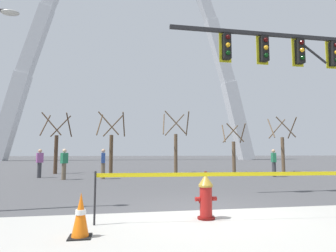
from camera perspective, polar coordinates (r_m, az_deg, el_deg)
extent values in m
plane|color=#474749|center=(6.76, 8.13, -17.31)|extent=(240.00, 240.00, 0.00)
cylinder|color=#5E0F0D|center=(6.11, 7.88, -18.36)|extent=(0.36, 0.36, 0.05)
cylinder|color=maroon|center=(6.04, 7.84, -15.26)|extent=(0.26, 0.26, 0.62)
cylinder|color=#A8842D|center=(6.00, 7.80, -12.15)|extent=(0.30, 0.30, 0.04)
cone|color=#A8842D|center=(5.98, 7.78, -10.91)|extent=(0.30, 0.30, 0.22)
cylinder|color=#5E0F0D|center=(5.97, 7.76, -9.58)|extent=(0.06, 0.06, 0.06)
cylinder|color=maroon|center=(5.98, 6.13, -14.78)|extent=(0.10, 0.09, 0.09)
cylinder|color=maroon|center=(6.09, 9.50, -14.57)|extent=(0.10, 0.09, 0.09)
cylinder|color=maroon|center=(6.24, 7.27, -15.25)|extent=(0.13, 0.14, 0.13)
cylinder|color=#5E0F0D|center=(6.31, 7.05, -15.13)|extent=(0.15, 0.03, 0.15)
cylinder|color=#232326|center=(5.66, -14.88, -14.22)|extent=(0.04, 0.04, 1.03)
cube|color=yellow|center=(5.85, 12.85, -9.68)|extent=(5.40, 0.36, 0.08)
cube|color=black|center=(5.05, -17.73, -21.03)|extent=(0.36, 0.36, 0.03)
cone|color=orange|center=(4.96, -17.60, -16.97)|extent=(0.28, 0.28, 0.70)
cylinder|color=white|center=(4.96, -17.59, -16.58)|extent=(0.17, 0.17, 0.08)
cube|color=#232326|center=(11.09, 21.03, 17.17)|extent=(7.60, 0.12, 0.12)
cylinder|color=#232326|center=(11.72, 27.71, 13.33)|extent=(1.11, 0.08, 0.81)
cube|color=black|center=(12.25, 31.06, 12.67)|extent=(0.26, 0.24, 0.90)
cube|color=gold|center=(12.35, 30.63, 12.50)|extent=(0.44, 0.03, 1.04)
sphere|color=#360606|center=(12.25, 31.40, 14.07)|extent=(0.16, 0.16, 0.16)
cube|color=black|center=(11.42, 25.58, 13.73)|extent=(0.26, 0.24, 0.90)
cube|color=gold|center=(11.53, 25.16, 13.53)|extent=(0.44, 0.03, 1.04)
sphere|color=#360606|center=(11.41, 25.91, 15.25)|extent=(0.16, 0.16, 0.16)
sphere|color=orange|center=(11.32, 25.97, 13.92)|extent=(0.16, 0.16, 0.16)
sphere|color=black|center=(11.23, 26.03, 12.57)|extent=(0.16, 0.16, 0.16)
cube|color=black|center=(10.70, 19.24, 14.80)|extent=(0.26, 0.24, 0.90)
cube|color=gold|center=(10.82, 18.87, 14.56)|extent=(0.44, 0.03, 1.04)
sphere|color=#360606|center=(10.70, 19.54, 16.42)|extent=(0.16, 0.16, 0.16)
sphere|color=orange|center=(10.60, 19.59, 15.02)|extent=(0.16, 0.16, 0.16)
sphere|color=black|center=(10.50, 19.64, 13.58)|extent=(0.16, 0.16, 0.16)
cube|color=black|center=(10.13, 12.01, 15.79)|extent=(0.26, 0.24, 0.90)
cube|color=gold|center=(10.25, 11.71, 15.52)|extent=(0.44, 0.03, 1.04)
sphere|color=#360606|center=(10.12, 12.27, 17.52)|extent=(0.16, 0.16, 0.16)
sphere|color=orange|center=(10.02, 12.30, 16.04)|extent=(0.16, 0.16, 0.16)
sphere|color=black|center=(9.92, 12.33, 14.54)|extent=(0.16, 0.16, 0.16)
ellipsoid|color=#999993|center=(8.50, -29.84, 19.65)|extent=(0.44, 0.24, 0.14)
cube|color=silver|center=(56.28, -29.78, 1.70)|extent=(6.04, 2.52, 16.21)
cube|color=silver|center=(58.54, -25.68, 15.66)|extent=(5.80, 2.30, 13.66)
cube|color=silver|center=(59.75, 10.60, 14.75)|extent=(5.80, 2.30, 13.66)
cube|color=silver|center=(57.78, 14.17, 0.96)|extent=(6.04, 2.52, 16.21)
cylinder|color=#473323|center=(19.85, -22.16, -5.47)|extent=(0.24, 0.24, 2.55)
cylinder|color=#473323|center=(20.27, -24.01, 0.19)|extent=(0.35, 1.37, 1.53)
cylinder|color=#473323|center=(19.71, -19.76, 0.18)|extent=(0.22, 1.39, 1.53)
cylinder|color=#473323|center=(20.69, -21.29, -0.02)|extent=(1.39, 0.22, 1.53)
cylinder|color=#473323|center=(19.22, -22.94, 0.43)|extent=(1.37, 0.38, 1.53)
cylinder|color=brown|center=(18.47, -11.69, -5.78)|extent=(0.24, 0.24, 2.55)
cylinder|color=brown|center=(18.76, -13.93, 0.31)|extent=(0.35, 1.38, 1.53)
cylinder|color=brown|center=(18.47, -9.13, 0.30)|extent=(0.22, 1.39, 1.53)
cylinder|color=brown|center=(19.34, -11.26, 0.08)|extent=(1.39, 0.22, 1.53)
cylinder|color=brown|center=(17.80, -12.20, 0.58)|extent=(1.37, 0.38, 1.53)
cylinder|color=brown|center=(19.17, 1.61, -5.68)|extent=(0.24, 0.24, 2.68)
cylinder|color=brown|center=(19.29, -0.88, 0.48)|extent=(0.36, 1.44, 1.60)
cylinder|color=brown|center=(19.37, 4.05, 0.47)|extent=(0.22, 1.46, 1.60)
cylinder|color=brown|center=(20.10, 1.36, 0.24)|extent=(1.46, 0.22, 1.60)
cylinder|color=brown|center=(18.45, 1.54, 0.76)|extent=(1.44, 0.39, 1.60)
cylinder|color=brown|center=(19.81, 13.45, -6.28)|extent=(0.24, 0.24, 2.16)
cylinder|color=brown|center=(19.73, 11.42, -1.47)|extent=(0.31, 1.18, 1.30)
cylinder|color=brown|center=(20.07, 15.17, -1.45)|extent=(0.20, 1.19, 1.30)
cylinder|color=brown|center=(20.50, 12.78, -1.59)|extent=(1.19, 0.20, 1.30)
cylinder|color=brown|center=(19.20, 13.71, -1.31)|extent=(1.17, 0.34, 1.30)
cylinder|color=brown|center=(21.92, 22.65, -5.45)|extent=(0.24, 0.24, 2.52)
cylinder|color=brown|center=(21.73, 20.53, -0.38)|extent=(0.35, 1.36, 1.51)
cylinder|color=brown|center=(22.35, 24.27, -0.38)|extent=(0.22, 1.37, 1.51)
cylinder|color=brown|center=(22.70, 21.58, -0.55)|extent=(1.37, 0.22, 1.51)
cylinder|color=brown|center=(21.26, 23.17, -0.18)|extent=(1.36, 0.38, 1.51)
cylinder|color=brown|center=(15.39, -20.72, -8.79)|extent=(0.22, 0.22, 0.84)
cube|color=#23754C|center=(15.36, -20.64, -6.22)|extent=(0.37, 0.39, 0.54)
sphere|color=beige|center=(15.36, -20.59, -4.81)|extent=(0.20, 0.20, 0.20)
cylinder|color=#38383D|center=(17.36, 21.07, -8.37)|extent=(0.22, 0.22, 0.84)
cube|color=#23754C|center=(17.34, 20.99, -6.10)|extent=(0.26, 0.37, 0.54)
sphere|color=tan|center=(17.33, 20.94, -4.84)|extent=(0.20, 0.20, 0.20)
cylinder|color=#38383D|center=(17.11, -25.05, -8.27)|extent=(0.22, 0.22, 0.84)
cube|color=#995193|center=(17.09, -24.96, -5.96)|extent=(0.39, 0.35, 0.54)
sphere|color=tan|center=(17.08, -24.91, -4.69)|extent=(0.20, 0.20, 0.20)
cylinder|color=brown|center=(15.30, -13.30, -9.02)|extent=(0.22, 0.22, 0.84)
cube|color=#2D4C99|center=(15.27, -13.24, -6.44)|extent=(0.23, 0.36, 0.54)
sphere|color=tan|center=(15.27, -13.21, -5.01)|extent=(0.20, 0.20, 0.20)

